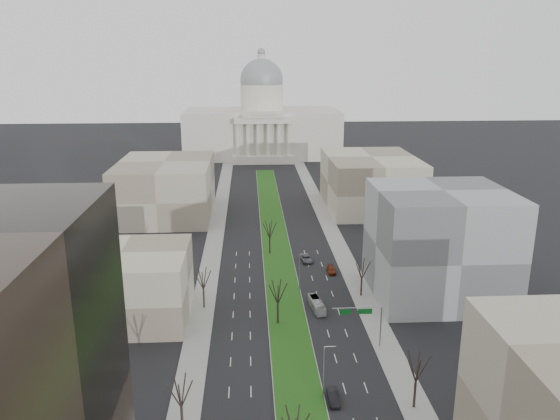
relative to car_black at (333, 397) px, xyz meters
name	(u,v)px	position (x,y,z in m)	size (l,w,h in m)	color
ground	(277,253)	(-5.20, 65.70, -0.79)	(600.00, 600.00, 0.00)	black
median	(277,254)	(-5.20, 64.68, -0.68)	(8.00, 222.03, 0.20)	#999993
sidewalk_left	(205,294)	(-22.70, 40.70, -0.71)	(5.00, 330.00, 0.15)	gray
sidewalk_right	(360,290)	(12.30, 40.70, -0.71)	(5.00, 330.00, 0.15)	gray
capitol	(262,125)	(-5.20, 215.28, 15.52)	(80.00, 46.00, 55.00)	beige
building_beige_left	(123,285)	(-38.20, 30.70, 6.21)	(26.00, 22.00, 14.00)	gray
building_grey_right	(439,244)	(28.80, 37.70, 11.21)	(28.00, 26.00, 24.00)	slate
building_far_left	(166,188)	(-40.20, 105.70, 8.21)	(30.00, 40.00, 18.00)	gray
building_far_right	(370,182)	(29.80, 110.70, 8.21)	(30.00, 40.00, 18.00)	gray
tree_left_mid	(180,391)	(-22.40, -6.30, 6.21)	(5.40, 5.40, 9.72)	black
tree_left_far	(203,278)	(-22.40, 33.70, 6.06)	(5.28, 5.28, 9.50)	black
tree_right_mid	(417,366)	(12.00, -2.30, 6.37)	(5.52, 5.52, 9.94)	black
tree_right_far	(362,269)	(12.00, 37.70, 5.74)	(5.04, 5.04, 9.07)	black
tree_median_b	(278,292)	(-7.20, 25.70, 6.21)	(5.40, 5.40, 9.72)	black
tree_median_c	(270,229)	(-7.20, 65.70, 6.21)	(5.40, 5.40, 9.72)	black
streetlamp_median_b	(324,372)	(-1.44, 0.70, 4.02)	(1.90, 0.20, 9.16)	gray
streetlamp_median_c	(300,272)	(-1.44, 40.70, 4.02)	(1.90, 0.20, 9.16)	gray
mast_arm_signs	(366,317)	(8.29, 15.72, 5.32)	(9.12, 0.24, 8.09)	gray
car_black	(333,397)	(0.00, 0.00, 0.00)	(1.66, 4.77, 1.57)	black
car_red	(331,270)	(7.41, 51.56, -0.07)	(1.99, 4.90, 1.42)	#64220D
car_grey_far	(306,259)	(2.05, 59.30, 0.00)	(2.60, 5.64, 1.57)	#56595F
box_van	(317,305)	(1.32, 31.57, 0.36)	(1.93, 8.23, 2.29)	silver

